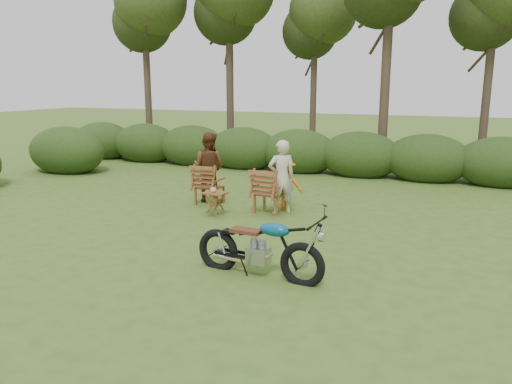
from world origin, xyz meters
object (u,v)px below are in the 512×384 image
at_px(motorcycle, 258,275).
at_px(adult_a, 281,214).
at_px(child, 286,209).
at_px(cup, 213,190).
at_px(adult_b, 209,201).
at_px(lawn_chair_left, 210,204).
at_px(side_table, 215,204).
at_px(lawn_chair_right, 270,212).

relative_size(motorcycle, adult_a, 1.21).
xyz_separation_m(adult_a, child, (-0.05, 0.45, 0.00)).
relative_size(cup, child, 0.11).
relative_size(adult_a, child, 1.39).
height_order(motorcycle, child, child).
relative_size(adult_b, child, 1.43).
bearing_deg(adult_b, child, -179.86).
distance_m(motorcycle, adult_b, 5.02).
distance_m(lawn_chair_left, adult_b, 0.29).
xyz_separation_m(side_table, cup, (-0.03, -0.01, 0.31)).
height_order(lawn_chair_right, cup, cup).
relative_size(motorcycle, cup, 15.83).
bearing_deg(side_table, cup, -162.20).
distance_m(side_table, cup, 0.31).
distance_m(lawn_chair_left, cup, 1.24).
distance_m(motorcycle, lawn_chair_left, 4.73).
height_order(lawn_chair_left, adult_a, adult_a).
distance_m(lawn_chair_left, child, 1.87).
relative_size(lawn_chair_right, side_table, 1.94).
height_order(motorcycle, lawn_chair_left, motorcycle).
bearing_deg(child, adult_b, -6.84).
relative_size(lawn_chair_right, child, 0.85).
relative_size(lawn_chair_left, side_table, 1.87).
xyz_separation_m(lawn_chair_right, cup, (-1.06, -0.71, 0.57)).
bearing_deg(cup, lawn_chair_left, 122.35).
relative_size(lawn_chair_right, adult_a, 0.61).
height_order(lawn_chair_right, child, child).
bearing_deg(cup, side_table, 17.80).
bearing_deg(side_table, adult_a, 28.91).
bearing_deg(side_table, motorcycle, -52.34).
xyz_separation_m(cup, child, (1.27, 1.17, -0.57)).
bearing_deg(motorcycle, adult_a, 109.37).
height_order(motorcycle, cup, cup).
bearing_deg(lawn_chair_right, adult_a, -171.87).
bearing_deg(adult_b, side_table, 123.67).
relative_size(motorcycle, child, 1.67).
bearing_deg(lawn_chair_left, adult_a, 171.60).
relative_size(motorcycle, lawn_chair_right, 1.97).
height_order(motorcycle, side_table, motorcycle).
bearing_deg(lawn_chair_right, adult_b, -8.58).
relative_size(lawn_chair_left, adult_b, 0.58).
distance_m(side_table, adult_a, 1.49).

